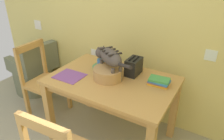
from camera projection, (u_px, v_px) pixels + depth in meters
wall_rear at (128, 16)px, 2.39m from camera, size 4.26×0.11×2.50m
dining_table at (112, 87)px, 2.15m from camera, size 1.23×0.81×0.75m
cat at (109, 57)px, 2.08m from camera, size 0.56×0.37×0.29m
saucer_bowl at (101, 67)px, 2.31m from camera, size 0.20×0.20×0.03m
coffee_mug at (102, 63)px, 2.28m from camera, size 0.13×0.09×0.08m
magazine at (70, 76)px, 2.15m from camera, size 0.28×0.24×0.01m
book_stack at (159, 82)px, 1.99m from camera, size 0.20×0.14×0.07m
wicker_basket at (108, 73)px, 2.09m from camera, size 0.29×0.29×0.11m
toaster at (134, 67)px, 2.16m from camera, size 0.12×0.20×0.18m
wooden_chair_near at (43, 81)px, 2.68m from camera, size 0.43×0.43×0.92m
wicker_armchair at (35, 74)px, 3.23m from camera, size 0.64×0.65×0.78m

